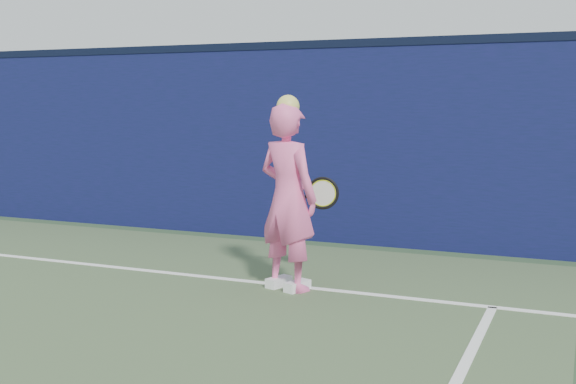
% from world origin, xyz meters
% --- Properties ---
extents(backstop_wall, '(24.00, 0.40, 2.50)m').
position_xyz_m(backstop_wall, '(0.00, 6.50, 1.25)').
color(backstop_wall, '#0B1334').
rests_on(backstop_wall, ground).
extents(wall_cap, '(24.00, 0.42, 0.10)m').
position_xyz_m(wall_cap, '(0.00, 6.50, 2.55)').
color(wall_cap, black).
rests_on(wall_cap, backstop_wall).
extents(player, '(0.76, 0.62, 1.89)m').
position_xyz_m(player, '(2.87, 3.91, 0.91)').
color(player, pink).
rests_on(player, ground).
extents(racket, '(0.62, 0.14, 0.33)m').
position_xyz_m(racket, '(3.03, 4.35, 0.90)').
color(racket, black).
rests_on(racket, ground).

